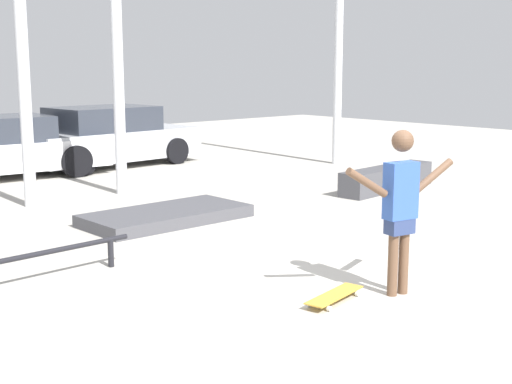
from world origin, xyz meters
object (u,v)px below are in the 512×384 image
at_px(grind_box, 387,179).
at_px(grind_rail, 31,259).
at_px(manual_pad, 166,216).
at_px(skateboarder, 400,202).
at_px(skateboard, 334,295).
at_px(parked_car_silver, 108,138).

bearing_deg(grind_box, grind_rail, -172.16).
bearing_deg(grind_box, manual_pad, 173.07).
distance_m(skateboarder, grind_rail, 3.95).
height_order(skateboard, grind_box, grind_box).
bearing_deg(skateboard, skateboarder, -34.55).
height_order(skateboard, grind_rail, grind_rail).
distance_m(skateboard, grind_rail, 3.25).
xyz_separation_m(grind_box, grind_rail, (-7.52, -1.04, 0.06)).
xyz_separation_m(skateboarder, manual_pad, (0.22, 4.43, -0.89)).
height_order(skateboard, parked_car_silver, parked_car_silver).
xyz_separation_m(manual_pad, grind_rail, (-2.88, -1.60, 0.19)).
bearing_deg(skateboarder, skateboard, 168.20).
height_order(grind_box, grind_rail, grind_box).
bearing_deg(manual_pad, grind_box, -6.93).
xyz_separation_m(grind_box, manual_pad, (-4.64, 0.56, -0.13)).
distance_m(skateboarder, manual_pad, 4.53).
relative_size(skateboarder, grind_rail, 0.70).
distance_m(grind_box, manual_pad, 4.68).
bearing_deg(parked_car_silver, skateboarder, -108.02).
bearing_deg(parked_car_silver, grind_box, -74.46).
relative_size(skateboarder, grind_box, 0.69).
xyz_separation_m(skateboarder, parked_car_silver, (2.69, 10.24, -0.32)).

